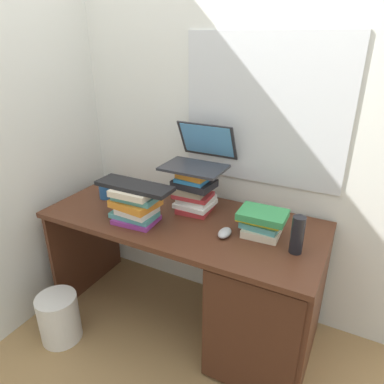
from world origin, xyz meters
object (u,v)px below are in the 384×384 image
Objects in this scene: laptop at (200,156)px; computer_mouse at (225,233)px; wastebasket at (59,318)px; book_stack_tall at (195,191)px; desk at (245,289)px; keyboard at (134,186)px; book_stack_keyboard_riser at (136,205)px; mug at (106,191)px; book_stack_side at (262,222)px; water_bottle at (297,235)px.

laptop is 0.47m from computer_mouse.
book_stack_tall is at bearing 44.39° from wastebasket.
desk is 0.81m from keyboard.
desk is 5.95× the size of book_stack_keyboard_riser.
book_stack_keyboard_riser reaches higher than wastebasket.
book_stack_tall is 0.58m from mug.
computer_mouse is at bearing -5.64° from mug.
laptop is at bearing 48.04° from wastebasket.
book_stack_tall is at bearing -85.19° from laptop.
keyboard reaches higher than mug.
water_bottle reaches higher than book_stack_side.
desk is 13.66× the size of mug.
book_stack_tall reaches higher than mug.
book_stack_tall is at bearing 164.88° from water_bottle.
keyboard is 0.41m from mug.
laptop reaches higher than wastebasket.
wastebasket is (-1.01, -0.50, -0.65)m from book_stack_side.
book_stack_side is 0.21m from water_bottle.
keyboard is 1.43× the size of wastebasket.
book_stack_tall reaches higher than water_bottle.
water_bottle reaches higher than computer_mouse.
laptop is 3.04× the size of mug.
water_bottle is at bearing -3.11° from mug.
computer_mouse is (0.48, 0.08, -0.19)m from keyboard.
wastebasket is (-1.20, -0.41, -0.67)m from water_bottle.
mug is 0.38× the size of wastebasket.
book_stack_keyboard_riser is 1.40× the size of water_bottle.
mug is at bearing 176.89° from water_bottle.
computer_mouse is at bearing -145.36° from book_stack_side.
book_stack_tall is 0.63m from water_bottle.
book_stack_side is 0.51m from laptop.
desk is 4.49× the size of laptop.
laptop reaches higher than keyboard.
book_stack_tall reaches higher than desk.
laptop is 0.64m from mug.
wastebasket is at bearing -155.27° from computer_mouse.
laptop is at bearing 17.18° from mug.
desk is 0.74m from book_stack_keyboard_riser.
book_stack_side is 0.19m from computer_mouse.
water_bottle reaches higher than desk.
wastebasket is at bearing -131.96° from laptop.
laptop is (-0.43, 0.15, 0.24)m from book_stack_side.
book_stack_tall is 2.25× the size of mug.
water_bottle is at bearing -20.98° from laptop.
book_stack_tall is 0.34m from book_stack_keyboard_riser.
wastebasket is at bearing -92.81° from mug.
book_stack_keyboard_riser is 0.39m from mug.
computer_mouse is 0.35m from water_bottle.
book_stack_side is at bearing 155.24° from water_bottle.
book_stack_keyboard_riser is 0.66m from book_stack_side.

